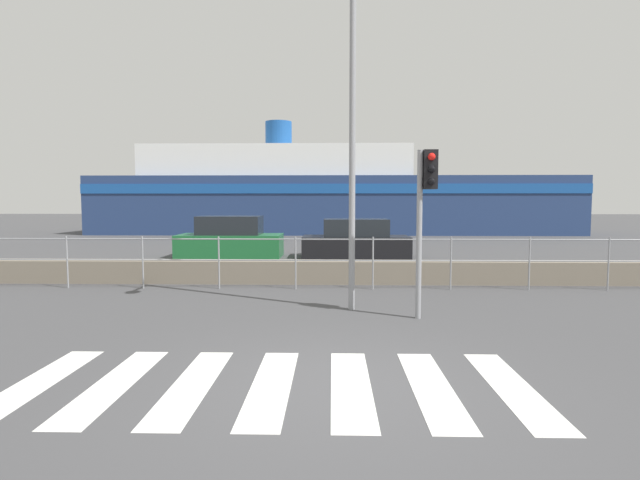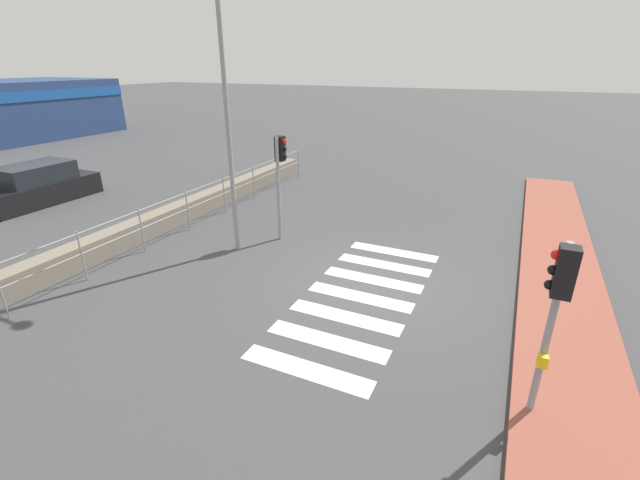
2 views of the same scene
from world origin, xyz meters
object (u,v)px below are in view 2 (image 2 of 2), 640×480
(traffic_light_far, at_px, (280,165))
(streetlamp, at_px, (232,89))
(parked_car_black, at_px, (38,186))
(traffic_light_near, at_px, (556,300))

(traffic_light_far, bearing_deg, streetlamp, 157.58)
(traffic_light_far, height_order, parked_car_black, traffic_light_far)
(parked_car_black, bearing_deg, traffic_light_far, -85.63)
(traffic_light_near, relative_size, traffic_light_far, 0.94)
(traffic_light_near, xyz_separation_m, parked_car_black, (3.86, 16.67, -1.41))
(streetlamp, bearing_deg, traffic_light_near, -114.69)
(traffic_light_far, bearing_deg, parked_car_black, 94.37)
(streetlamp, distance_m, parked_car_black, 10.08)
(traffic_light_far, relative_size, parked_car_black, 0.75)
(traffic_light_near, relative_size, streetlamp, 0.40)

